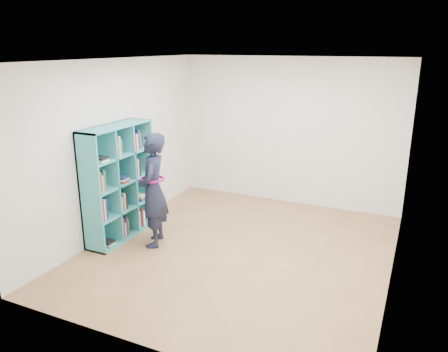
% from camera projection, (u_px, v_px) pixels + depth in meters
% --- Properties ---
extents(floor, '(4.50, 4.50, 0.00)m').
position_uv_depth(floor, '(239.00, 251.00, 6.14)').
color(floor, brown).
rests_on(floor, ground).
extents(ceiling, '(4.50, 4.50, 0.00)m').
position_uv_depth(ceiling, '(241.00, 60.00, 5.39)').
color(ceiling, white).
rests_on(ceiling, wall_back).
extents(wall_left, '(0.02, 4.50, 2.60)m').
position_uv_depth(wall_left, '(117.00, 147.00, 6.57)').
color(wall_left, silver).
rests_on(wall_left, floor).
extents(wall_right, '(0.02, 4.50, 2.60)m').
position_uv_depth(wall_right, '(402.00, 181.00, 4.96)').
color(wall_right, silver).
rests_on(wall_right, floor).
extents(wall_back, '(4.00, 0.02, 2.60)m').
position_uv_depth(wall_back, '(289.00, 132.00, 7.72)').
color(wall_back, silver).
rests_on(wall_back, floor).
extents(wall_front, '(4.00, 0.02, 2.60)m').
position_uv_depth(wall_front, '(140.00, 222.00, 3.81)').
color(wall_front, silver).
rests_on(wall_front, floor).
extents(bookshelf, '(0.37, 1.27, 1.70)m').
position_uv_depth(bookshelf, '(117.00, 184.00, 6.41)').
color(bookshelf, teal).
rests_on(bookshelf, floor).
extents(person, '(0.60, 0.70, 1.63)m').
position_uv_depth(person, '(153.00, 190.00, 6.14)').
color(person, black).
rests_on(person, floor).
extents(smartphone, '(0.05, 0.10, 0.12)m').
position_uv_depth(smartphone, '(144.00, 181.00, 6.20)').
color(smartphone, silver).
rests_on(smartphone, person).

